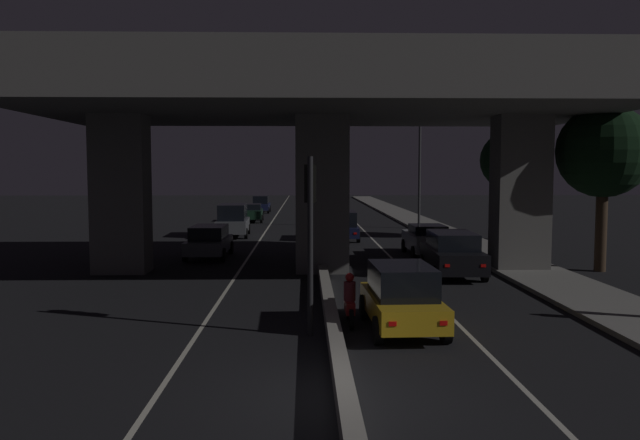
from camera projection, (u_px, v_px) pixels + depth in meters
name	position (u px, v px, depth m)	size (l,w,h in m)	color
ground_plane	(344.00, 398.00, 11.37)	(200.00, 200.00, 0.00)	black
lane_line_left_inner	(268.00, 228.00, 46.18)	(0.12, 126.00, 0.00)	beige
lane_line_right_inner	(361.00, 228.00, 46.34)	(0.12, 126.00, 0.00)	beige
median_divider	(315.00, 225.00, 46.25)	(0.34, 126.00, 0.40)	gray
sidewalk_right	(450.00, 236.00, 39.48)	(2.96, 126.00, 0.15)	gray
elevated_overpass	(322.00, 101.00, 25.33)	(23.37, 12.08, 9.31)	#5B5956
traffic_light_left_of_median	(310.00, 214.00, 15.61)	(0.30, 0.49, 4.51)	black
street_lamp	(416.00, 163.00, 45.31)	(1.88, 0.32, 8.13)	#2D2D30
car_taxi_yellow_lead	(402.00, 297.00, 16.19)	(1.96, 4.02, 1.72)	gold
car_black_second	(452.00, 253.00, 24.91)	(2.15, 4.85, 1.74)	black
car_silver_third	(427.00, 239.00, 30.70)	(1.97, 4.45, 1.54)	gray
car_dark_blue_fourth	(343.00, 225.00, 37.92)	(1.90, 4.61, 1.75)	#141938
car_grey_lead_oncoming	(209.00, 241.00, 29.99)	(1.96, 4.37, 1.55)	#515459
car_grey_second_oncoming	(233.00, 220.00, 39.89)	(2.17, 4.73, 2.08)	#515459
car_dark_green_third_oncoming	(251.00, 212.00, 51.87)	(2.06, 4.31, 1.47)	black
car_dark_blue_fourth_oncoming	(261.00, 204.00, 63.38)	(1.84, 4.34, 1.73)	#141938
motorcycle_red_filtering_near	(350.00, 302.00, 16.85)	(0.32, 1.74, 1.41)	black
roadside_tree_kerbside_near	(604.00, 152.00, 25.56)	(3.81, 3.81, 6.88)	#38281C
roadside_tree_kerbside_mid	(510.00, 161.00, 37.96)	(3.54, 3.54, 6.62)	#2D2116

